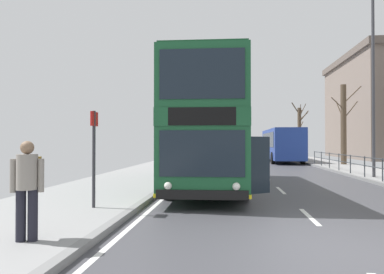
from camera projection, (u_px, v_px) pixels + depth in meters
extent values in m
cube|color=#414146|center=(343.00, 250.00, 6.17)|extent=(8.40, 140.00, 0.06)
cube|color=silver|center=(309.00, 216.00, 8.76)|extent=(0.12, 2.00, 0.00)
cube|color=silver|center=(281.00, 190.00, 13.54)|extent=(0.12, 2.00, 0.00)
cube|color=silver|center=(267.00, 178.00, 18.31)|extent=(0.12, 2.00, 0.00)
cube|color=silver|center=(259.00, 170.00, 23.09)|extent=(0.12, 2.00, 0.00)
cube|color=silver|center=(254.00, 165.00, 27.86)|extent=(0.12, 2.00, 0.00)
cube|color=silver|center=(250.00, 162.00, 32.64)|extent=(0.12, 2.00, 0.00)
cube|color=silver|center=(247.00, 160.00, 37.42)|extent=(0.12, 2.00, 0.00)
cube|color=silver|center=(245.00, 158.00, 42.19)|extent=(0.12, 2.00, 0.00)
cube|color=silver|center=(244.00, 156.00, 46.97)|extent=(0.12, 2.00, 0.00)
cube|color=silver|center=(242.00, 155.00, 51.75)|extent=(0.12, 2.00, 0.00)
cube|color=silver|center=(241.00, 154.00, 56.52)|extent=(0.12, 2.00, 0.00)
cube|color=silver|center=(114.00, 241.00, 6.56)|extent=(0.12, 133.00, 0.00)
cube|color=gray|center=(95.00, 237.00, 6.60)|extent=(0.20, 140.00, 0.14)
cube|color=#19512D|center=(209.00, 155.00, 14.56)|extent=(2.62, 10.67, 1.83)
cube|color=#19512D|center=(209.00, 126.00, 14.58)|extent=(2.63, 10.73, 0.48)
cube|color=#19512D|center=(209.00, 99.00, 14.59)|extent=(2.62, 10.67, 1.67)
cube|color=#154527|center=(209.00, 77.00, 14.60)|extent=(2.54, 10.35, 0.08)
cube|color=#19232D|center=(202.00, 154.00, 9.25)|extent=(2.16, 0.06, 1.17)
cube|color=black|center=(202.00, 116.00, 9.26)|extent=(1.72, 0.06, 0.46)
cube|color=#19232D|center=(202.00, 74.00, 9.28)|extent=(2.16, 0.06, 1.27)
cube|color=black|center=(202.00, 195.00, 9.23)|extent=(2.33, 0.12, 0.24)
cube|color=yellow|center=(209.00, 177.00, 14.55)|extent=(2.64, 10.73, 0.10)
cube|color=#19232D|center=(241.00, 148.00, 14.73)|extent=(0.15, 8.29, 0.95)
cube|color=#19232D|center=(241.00, 96.00, 14.49)|extent=(0.17, 9.57, 1.00)
cube|color=#19232D|center=(179.00, 148.00, 14.93)|extent=(0.15, 8.29, 0.95)
cube|color=#19232D|center=(178.00, 97.00, 14.69)|extent=(0.17, 9.57, 1.00)
sphere|color=white|center=(236.00, 186.00, 9.15)|extent=(0.20, 0.20, 0.20)
sphere|color=white|center=(168.00, 186.00, 9.29)|extent=(0.20, 0.20, 0.20)
cube|color=#19232D|center=(258.00, 165.00, 10.18)|extent=(0.67, 0.50, 1.58)
cube|color=black|center=(245.00, 164.00, 10.51)|extent=(0.11, 0.90, 1.58)
cylinder|color=black|center=(244.00, 183.00, 11.35)|extent=(0.32, 1.04, 1.04)
cylinder|color=black|center=(168.00, 182.00, 11.54)|extent=(0.32, 1.04, 1.04)
cylinder|color=black|center=(236.00, 168.00, 17.86)|extent=(0.32, 1.04, 1.04)
cylinder|color=black|center=(188.00, 168.00, 18.05)|extent=(0.32, 1.04, 1.04)
cube|color=navy|center=(282.00, 144.00, 32.96)|extent=(2.47, 10.28, 2.58)
cube|color=#19232D|center=(268.00, 140.00, 33.08)|extent=(0.04, 8.74, 1.24)
cube|color=#19232D|center=(296.00, 140.00, 32.84)|extent=(0.04, 8.74, 1.24)
cube|color=#19232D|center=(274.00, 141.00, 38.09)|extent=(2.11, 0.03, 1.55)
cylinder|color=black|center=(265.00, 155.00, 36.18)|extent=(0.28, 0.96, 0.96)
cylinder|color=black|center=(289.00, 155.00, 35.95)|extent=(0.28, 0.96, 0.96)
cylinder|color=black|center=(273.00, 158.00, 29.73)|extent=(0.28, 0.96, 0.96)
cylinder|color=black|center=(303.00, 158.00, 29.50)|extent=(0.28, 0.96, 0.96)
cylinder|color=#2D3338|center=(383.00, 170.00, 15.27)|extent=(0.05, 0.05, 0.97)
cylinder|color=#2D3338|center=(365.00, 167.00, 17.28)|extent=(0.05, 0.05, 0.97)
cylinder|color=#2D3338|center=(350.00, 164.00, 19.30)|extent=(0.05, 0.05, 0.97)
cylinder|color=#2D3338|center=(339.00, 162.00, 21.31)|extent=(0.05, 0.05, 0.97)
cylinder|color=#2D3338|center=(329.00, 160.00, 23.32)|extent=(0.05, 0.05, 0.97)
cylinder|color=#2D3338|center=(321.00, 159.00, 25.33)|extent=(0.05, 0.05, 0.97)
cylinder|color=#2D3338|center=(315.00, 158.00, 27.35)|extent=(0.05, 0.05, 0.97)
cylinder|color=#2D3338|center=(365.00, 157.00, 17.29)|extent=(0.04, 20.23, 0.04)
cylinder|color=#2D3338|center=(365.00, 166.00, 17.28)|extent=(0.04, 20.23, 0.04)
cylinder|color=black|center=(33.00, 214.00, 6.09)|extent=(0.19, 0.19, 0.89)
cylinder|color=black|center=(21.00, 214.00, 6.06)|extent=(0.19, 0.19, 0.89)
cylinder|color=gray|center=(27.00, 172.00, 6.08)|extent=(0.41, 0.41, 0.58)
cylinder|color=gray|center=(41.00, 175.00, 6.11)|extent=(0.12, 0.12, 0.55)
cylinder|color=gray|center=(13.00, 176.00, 6.05)|extent=(0.12, 0.12, 0.55)
sphere|color=#84664C|center=(27.00, 148.00, 6.09)|extent=(0.27, 0.27, 0.22)
cube|color=olive|center=(32.00, 170.00, 6.34)|extent=(0.31, 0.24, 0.44)
cylinder|color=#2D2D33|center=(94.00, 159.00, 9.21)|extent=(0.08, 0.08, 2.42)
cube|color=red|center=(94.00, 119.00, 9.24)|extent=(0.04, 0.44, 0.36)
cylinder|color=#38383D|center=(373.00, 86.00, 17.38)|extent=(0.14, 0.14, 8.54)
cylinder|color=#4C3D2D|center=(343.00, 124.00, 27.23)|extent=(0.41, 0.41, 5.89)
cylinder|color=#4C3D2D|center=(343.00, 93.00, 27.71)|extent=(0.33, 0.99, 0.79)
cylinder|color=#4C3D2D|center=(340.00, 110.00, 27.70)|extent=(0.35, 0.97, 1.50)
cylinder|color=#4C3D2D|center=(352.00, 95.00, 26.71)|extent=(1.01, 1.09, 1.17)
cylinder|color=#4C3D2D|center=(337.00, 103.00, 27.04)|extent=(1.07, 0.60, 0.88)
cylinder|color=#4C3D2D|center=(342.00, 112.00, 27.72)|extent=(0.26, 1.09, 1.14)
cylinder|color=#4C3D2D|center=(350.00, 110.00, 26.94)|extent=(0.91, 0.61, 1.29)
cylinder|color=#4C3D2D|center=(299.00, 132.00, 42.18)|extent=(0.41, 0.41, 5.57)
cylinder|color=#4C3D2D|center=(296.00, 108.00, 42.29)|extent=(0.95, 0.18, 1.45)
cylinder|color=#4C3D2D|center=(304.00, 116.00, 41.52)|extent=(0.86, 1.42, 1.22)
cylinder|color=#4C3D2D|center=(303.00, 110.00, 41.94)|extent=(0.74, 0.60, 1.49)
cylinder|color=#4C3D2D|center=(301.00, 125.00, 42.48)|extent=(0.63, 0.73, 0.96)
cylinder|color=#4C3D2D|center=(300.00, 114.00, 41.59)|extent=(0.17, 1.33, 2.04)
cylinder|color=#4C3D2D|center=(303.00, 116.00, 42.44)|extent=(1.11, 0.66, 0.92)
cylinder|color=#4C3D2D|center=(301.00, 116.00, 41.69)|extent=(0.16, 1.10, 1.41)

